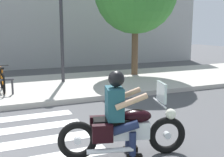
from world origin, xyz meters
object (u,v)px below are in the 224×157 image
(motorcycle, at_px, (124,130))
(bicycle_4, at_px, (2,80))
(street_lamp, at_px, (61,20))
(rider, at_px, (119,108))

(motorcycle, bearing_deg, bicycle_4, 107.21)
(bicycle_4, distance_m, street_lamp, 2.93)
(motorcycle, height_order, street_lamp, street_lamp)
(rider, distance_m, street_lamp, 6.30)
(motorcycle, distance_m, bicycle_4, 5.53)
(bicycle_4, bearing_deg, motorcycle, -72.79)
(rider, xyz_separation_m, street_lamp, (0.54, 6.08, 1.54))
(street_lamp, bearing_deg, bicycle_4, -158.55)
(street_lamp, bearing_deg, rider, -95.08)
(motorcycle, relative_size, rider, 1.46)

